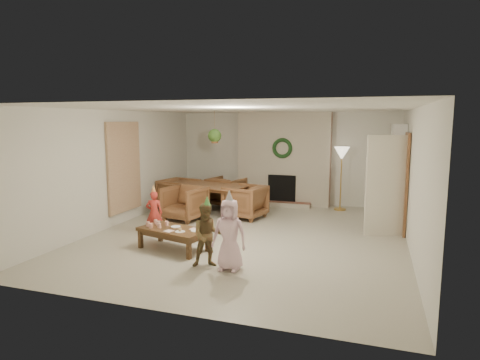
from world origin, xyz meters
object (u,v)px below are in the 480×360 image
at_px(dining_chair_near, 184,203).
at_px(dining_chair_left, 179,194).
at_px(child_pink, 229,235).
at_px(child_plaid, 207,235).
at_px(dining_table, 207,198).
at_px(coffee_table_top, 173,230).
at_px(child_red, 154,213).
at_px(dining_chair_far, 226,192).
at_px(dining_chair_right, 245,201).

distance_m(dining_chair_near, dining_chair_left, 1.25).
relative_size(dining_chair_near, child_pink, 0.78).
bearing_deg(child_plaid, dining_table, 86.49).
bearing_deg(coffee_table_top, child_red, 152.18).
bearing_deg(dining_chair_near, child_pink, -39.66).
bearing_deg(coffee_table_top, dining_chair_near, 125.62).
bearing_deg(dining_chair_far, dining_chair_near, 90.00).
distance_m(dining_table, child_pink, 4.03).
height_order(dining_chair_right, child_red, child_red).
height_order(dining_chair_far, dining_chair_right, same).
distance_m(dining_chair_left, dining_chair_right, 1.99).
distance_m(dining_table, coffee_table_top, 3.00).
distance_m(dining_table, dining_chair_right, 1.11).
xyz_separation_m(dining_table, child_plaid, (1.50, -3.54, 0.15)).
bearing_deg(dining_chair_left, child_red, -151.95).
xyz_separation_m(dining_table, dining_chair_near, (-0.20, -0.86, 0.04)).
xyz_separation_m(dining_chair_near, child_red, (-0.02, -1.33, 0.05)).
distance_m(dining_table, dining_chair_far, 0.89).
bearing_deg(dining_chair_left, child_plaid, -134.82).
bearing_deg(dining_chair_left, coffee_table_top, -142.22).
relative_size(dining_chair_near, dining_chair_far, 1.00).
distance_m(coffee_table_top, child_red, 1.10).
relative_size(dining_chair_near, dining_chair_left, 1.00).
distance_m(dining_chair_right, coffee_table_top, 2.74).
distance_m(dining_chair_far, dining_chair_right, 1.42).
relative_size(dining_table, dining_chair_left, 2.34).
distance_m(dining_chair_right, child_pink, 3.41).
distance_m(dining_chair_far, child_pink, 4.73).
xyz_separation_m(dining_table, dining_chair_left, (-0.86, 0.20, 0.04)).
height_order(coffee_table_top, child_red, child_red).
height_order(dining_chair_near, dining_chair_right, same).
distance_m(coffee_table_top, child_pink, 1.43).
height_order(dining_table, child_pink, child_pink).
relative_size(dining_chair_left, dining_chair_right, 1.00).
distance_m(dining_chair_far, coffee_table_top, 3.82).
bearing_deg(coffee_table_top, dining_chair_far, 110.71).
distance_m(dining_chair_near, child_red, 1.33).
distance_m(dining_chair_left, child_pink, 4.65).
height_order(dining_chair_far, coffee_table_top, dining_chair_far).
height_order(dining_chair_right, child_plaid, child_plaid).
bearing_deg(child_red, child_plaid, 119.93).
bearing_deg(dining_chair_far, dining_chair_left, 45.00).
relative_size(dining_table, dining_chair_right, 2.34).
bearing_deg(dining_chair_far, child_red, 95.21).
relative_size(dining_table, dining_chair_far, 2.34).
distance_m(child_plaid, child_pink, 0.38).
xyz_separation_m(coffee_table_top, child_red, (-0.81, 0.74, 0.09)).
height_order(dining_chair_left, coffee_table_top, dining_chair_left).
bearing_deg(child_plaid, child_pink, -30.06).
height_order(dining_chair_right, coffee_table_top, dining_chair_right).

